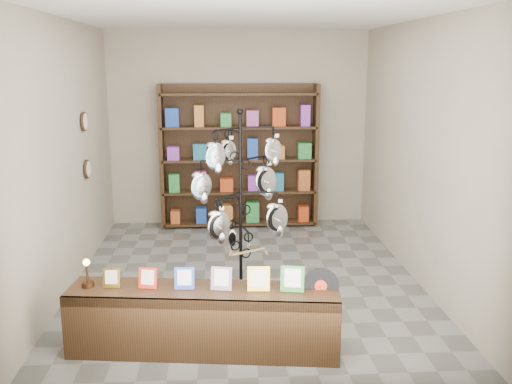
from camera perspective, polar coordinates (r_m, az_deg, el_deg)
The scene contains 6 objects.
ground at distance 6.87m, azimuth -0.98°, elevation -8.64°, with size 5.00×5.00×0.00m, color slate.
room_envelope at distance 6.43m, azimuth -1.04°, elevation 6.89°, with size 5.00×5.00×5.00m.
display_tree at distance 5.93m, azimuth -1.56°, elevation -0.05°, with size 1.14×1.14×2.07m.
front_shelf at distance 5.19m, azimuth -5.23°, elevation -12.59°, with size 2.42×0.77×0.84m.
back_shelving at distance 8.81m, azimuth -1.68°, elevation 3.14°, with size 2.42×0.36×2.20m.
wall_clocks at distance 7.45m, azimuth -16.67°, elevation 4.47°, with size 0.03×0.24×0.84m.
Camera 1 is at (-0.28, -6.39, 2.53)m, focal length 40.00 mm.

